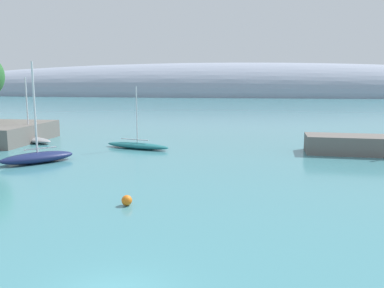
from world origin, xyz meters
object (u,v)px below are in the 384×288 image
(sailboat_teal_outer_mooring, at_px, (137,145))
(mooring_buoy_orange, at_px, (127,200))
(sailboat_navy_near_shore, at_px, (38,157))
(sailboat_grey_mid_mooring, at_px, (29,139))

(sailboat_teal_outer_mooring, height_order, mooring_buoy_orange, sailboat_teal_outer_mooring)
(sailboat_navy_near_shore, bearing_deg, sailboat_teal_outer_mooring, -174.91)
(sailboat_navy_near_shore, height_order, sailboat_grey_mid_mooring, sailboat_navy_near_shore)
(mooring_buoy_orange, bearing_deg, sailboat_navy_near_shore, 137.47)
(mooring_buoy_orange, bearing_deg, sailboat_grey_mid_mooring, 131.08)
(sailboat_grey_mid_mooring, height_order, sailboat_teal_outer_mooring, sailboat_grey_mid_mooring)
(sailboat_grey_mid_mooring, bearing_deg, sailboat_teal_outer_mooring, 14.99)
(sailboat_navy_near_shore, xyz_separation_m, sailboat_grey_mid_mooring, (-8.04, 12.12, -0.17))
(sailboat_teal_outer_mooring, relative_size, mooring_buoy_orange, 12.44)
(sailboat_navy_near_shore, relative_size, sailboat_teal_outer_mooring, 1.15)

